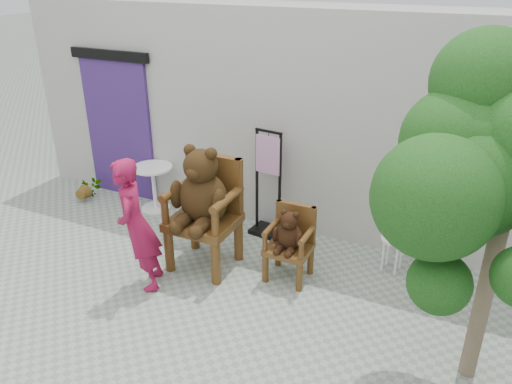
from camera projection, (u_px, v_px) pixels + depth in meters
ground_plane at (203, 344)px, 5.01m from camera, size 60.00×60.00×0.00m
back_wall at (313, 120)px, 6.93m from camera, size 9.00×1.00×3.00m
doorway at (119, 125)px, 7.80m from camera, size 1.40×0.11×2.33m
chair_big at (203, 198)px, 5.99m from camera, size 0.79×0.84×1.59m
chair_small at (290, 237)px, 5.88m from camera, size 0.52×0.49×0.91m
person at (137, 226)px, 5.61m from camera, size 0.61×0.69×1.59m
cafe_table at (154, 183)px, 7.57m from camera, size 0.60×0.60×0.70m
display_stand at (268, 196)px, 6.83m from camera, size 0.49×0.40×1.51m
stool_bucket at (396, 224)px, 5.96m from camera, size 0.32×0.32×1.45m
tree at (485, 164)px, 3.86m from camera, size 1.88×1.65×3.06m
potted_plant at (87, 188)px, 7.99m from camera, size 0.38×0.35×0.39m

